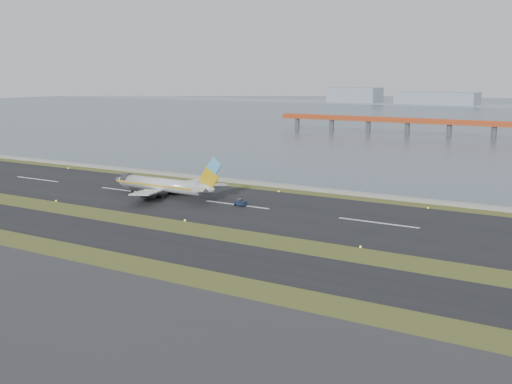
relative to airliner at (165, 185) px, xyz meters
The scene contains 7 objects.
ground 37.26m from the airliner, 50.31° to the right, with size 1000.00×1000.00×0.00m, color #394B1A.
taxiway_strip 47.08m from the airliner, 59.70° to the right, with size 1000.00×18.00×0.10m, color black.
runway_strip 23.98m from the airliner, ahead, with size 1000.00×45.00×0.10m, color black.
seawall 39.49m from the airliner, 53.01° to the left, with size 1000.00×2.50×1.00m, color gray.
red_pier 225.76m from the airliner, 78.84° to the left, with size 260.00×5.00×10.20m.
airliner is the anchor object (origin of this frame).
pushback_tug 25.43m from the airliner, ahead, with size 3.23×2.10×1.96m.
Camera 1 is at (93.43, -110.34, 34.82)m, focal length 45.00 mm.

